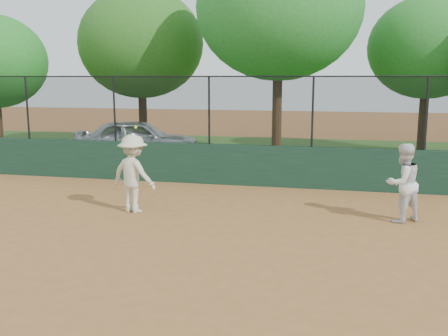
% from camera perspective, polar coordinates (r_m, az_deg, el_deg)
% --- Properties ---
extents(ground, '(80.00, 80.00, 0.00)m').
position_cam_1_polar(ground, '(9.37, -7.85, -9.42)').
color(ground, '#9B6232').
rests_on(ground, ground).
extents(back_wall, '(26.00, 0.20, 1.20)m').
position_cam_1_polar(back_wall, '(14.81, 0.19, 0.40)').
color(back_wall, '#1A3A28').
rests_on(back_wall, ground).
extents(grass_strip, '(36.00, 12.00, 0.01)m').
position_cam_1_polar(grass_strip, '(20.73, 3.77, 1.56)').
color(grass_strip, '#29541A').
rests_on(grass_strip, ground).
extents(parked_car, '(5.03, 3.17, 1.60)m').
position_cam_1_polar(parked_car, '(19.44, -9.86, 3.21)').
color(parked_car, '#B7BCC2').
rests_on(parked_car, ground).
extents(player_second, '(1.07, 1.03, 1.74)m').
position_cam_1_polar(player_second, '(11.59, 19.74, -1.62)').
color(player_second, silver).
rests_on(player_second, ground).
extents(player_main, '(1.34, 1.02, 2.09)m').
position_cam_1_polar(player_main, '(11.90, -10.31, -0.65)').
color(player_main, beige).
rests_on(player_main, ground).
extents(fence_assembly, '(26.00, 0.06, 2.00)m').
position_cam_1_polar(fence_assembly, '(14.62, 0.09, 6.73)').
color(fence_assembly, black).
rests_on(fence_assembly, back_wall).
extents(tree_1, '(5.41, 4.92, 6.93)m').
position_cam_1_polar(tree_1, '(22.37, -9.48, 13.84)').
color(tree_1, '#3F2B15').
rests_on(tree_1, ground).
extents(tree_2, '(5.99, 5.44, 8.19)m').
position_cam_1_polar(tree_2, '(18.81, 6.29, 17.71)').
color(tree_2, '#4A301A').
rests_on(tree_2, ground).
extents(tree_3, '(4.64, 4.22, 6.31)m').
position_cam_1_polar(tree_3, '(21.63, 22.29, 12.59)').
color(tree_3, '#402A15').
rests_on(tree_3, ground).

